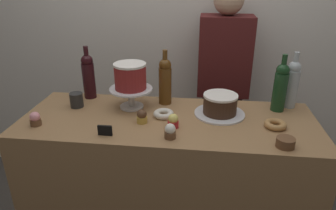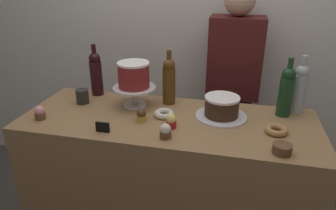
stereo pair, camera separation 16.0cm
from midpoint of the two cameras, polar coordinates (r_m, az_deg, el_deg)
back_wall at (r=2.40m, az=6.85°, el=14.49°), size 6.00×0.05×2.60m
display_counter at (r=1.93m, az=2.47°, el=-15.20°), size 1.59×0.60×0.94m
cake_stand_pedestal at (r=1.80m, az=-3.67°, el=2.20°), size 0.25×0.25×0.12m
white_layer_cake at (r=1.76m, az=-3.76°, el=5.54°), size 0.18×0.18×0.15m
silver_serving_platter at (r=1.73m, az=12.38°, el=-2.05°), size 0.28×0.28×0.01m
chocolate_round_cake at (r=1.70m, az=12.56°, el=-0.25°), size 0.19×0.19×0.11m
wine_bottle_amber at (r=1.81m, az=2.71°, el=4.53°), size 0.08×0.08×0.33m
wine_bottle_dark_red at (r=1.98m, az=-10.91°, el=5.81°), size 0.08×0.08×0.33m
wine_bottle_clear at (r=1.87m, az=25.38°, el=2.82°), size 0.08×0.08×0.33m
wine_bottle_green at (r=1.80m, az=23.39°, el=2.39°), size 0.08×0.08×0.33m
cupcake_lemon at (r=1.56m, az=3.50°, el=-3.09°), size 0.06×0.06×0.07m
cupcake_vanilla at (r=1.47m, az=2.66°, el=-4.96°), size 0.06×0.06×0.07m
cupcake_chocolate at (r=1.63m, az=-2.15°, el=-1.97°), size 0.06×0.06×0.07m
cupcake_strawberry at (r=1.76m, az=-20.22°, el=-1.46°), size 0.06×0.06×0.07m
donut_sugar at (r=1.69m, az=1.99°, el=-1.67°), size 0.11×0.11×0.03m
donut_maple at (r=1.64m, az=22.04°, el=-4.36°), size 0.11×0.11×0.03m
cookie_stack at (r=1.48m, az=23.30°, el=-7.54°), size 0.08×0.08×0.04m
price_sign_chalkboard at (r=1.54m, az=-9.09°, el=-4.14°), size 0.07×0.01×0.05m
coffee_cup_ceramic at (r=1.90m, az=-13.22°, el=1.51°), size 0.08×0.08×0.08m
barista_figure at (r=2.29m, az=13.61°, el=1.50°), size 0.36×0.22×1.60m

